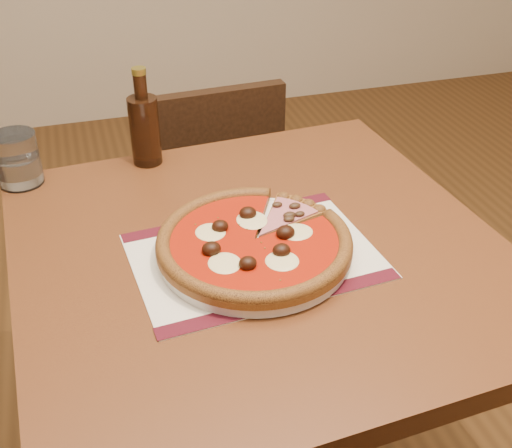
{
  "coord_description": "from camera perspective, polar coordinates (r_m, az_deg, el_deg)",
  "views": [
    {
      "loc": [
        -0.17,
        -0.17,
        1.37
      ],
      "look_at": [
        0.09,
        0.69,
        0.78
      ],
      "focal_mm": 45.0,
      "sensor_mm": 36.0,
      "label": 1
    }
  ],
  "objects": [
    {
      "name": "placemat",
      "position": [
        1.05,
        -0.15,
        -2.85
      ],
      "size": [
        0.41,
        0.31,
        0.0
      ],
      "primitive_type": "cube",
      "rotation": [
        0.0,
        0.0,
        0.08
      ],
      "color": "white",
      "rests_on": "table"
    },
    {
      "name": "ham_slice",
      "position": [
        1.11,
        2.71,
        1.0
      ],
      "size": [
        0.14,
        0.13,
        0.02
      ],
      "rotation": [
        0.0,
        0.0,
        0.67
      ],
      "color": "#8D5F22",
      "rests_on": "plate"
    },
    {
      "name": "chair_far",
      "position": [
        1.77,
        -4.69,
        2.33
      ],
      "size": [
        0.4,
        0.4,
        0.81
      ],
      "rotation": [
        0.0,
        0.0,
        3.2
      ],
      "color": "black",
      "rests_on": "ground"
    },
    {
      "name": "bottle",
      "position": [
        1.32,
        -9.88,
        8.49
      ],
      "size": [
        0.06,
        0.06,
        0.2
      ],
      "color": "#361B0D",
      "rests_on": "table"
    },
    {
      "name": "plate",
      "position": [
        1.04,
        -0.15,
        -2.4
      ],
      "size": [
        0.31,
        0.31,
        0.02
      ],
      "primitive_type": "cylinder",
      "color": "white",
      "rests_on": "placemat"
    },
    {
      "name": "pizza",
      "position": [
        1.03,
        -0.16,
        -1.52
      ],
      "size": [
        0.32,
        0.32,
        0.04
      ],
      "color": "#8D5F22",
      "rests_on": "plate"
    },
    {
      "name": "water_glass",
      "position": [
        1.31,
        -20.46,
        5.42
      ],
      "size": [
        0.11,
        0.11,
        0.1
      ],
      "primitive_type": "cylinder",
      "rotation": [
        0.0,
        0.0,
        0.41
      ],
      "color": "white",
      "rests_on": "table"
    },
    {
      "name": "table",
      "position": [
        1.14,
        0.29,
        -6.07
      ],
      "size": [
        0.85,
        0.85,
        0.75
      ],
      "rotation": [
        0.0,
        0.0,
        0.06
      ],
      "color": "brown",
      "rests_on": "ground"
    }
  ]
}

